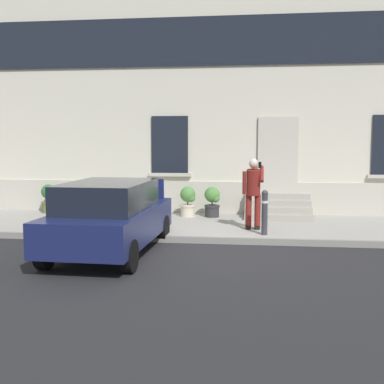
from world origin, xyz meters
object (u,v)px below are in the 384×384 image
planter_terracotta (117,199)px  planter_olive (49,198)px  bollard_far_left (101,208)px  person_on_phone (253,189)px  bollard_near_person (265,211)px  planter_cream (188,201)px  planter_charcoal (212,201)px  hatchback_car_navy (110,216)px

planter_terracotta → planter_olive: bearing=179.1°
bollard_far_left → person_on_phone: size_ratio=0.60×
bollard_near_person → planter_cream: 3.27m
bollard_far_left → person_on_phone: 3.72m
person_on_phone → planter_charcoal: (-1.15, 1.86, -0.55)m
person_on_phone → planter_charcoal: person_on_phone is taller
hatchback_car_navy → planter_cream: bearing=75.5°
bollard_near_person → planter_terracotta: 5.01m
person_on_phone → planter_terracotta: 4.50m
planter_charcoal → planter_olive: bearing=177.7°
hatchback_car_navy → planter_olive: hatchback_car_navy is taller
planter_terracotta → hatchback_car_navy: bearing=-76.2°
planter_cream → bollard_far_left: bearing=-125.8°
bollard_far_left → bollard_near_person: bearing=0.0°
planter_terracotta → planter_charcoal: same height
bollard_far_left → planter_charcoal: (2.50, 2.49, -0.11)m
bollard_near_person → planter_charcoal: bearing=119.6°
bollard_far_left → planter_terracotta: 2.69m
hatchback_car_navy → planter_cream: (1.07, 4.14, -0.18)m
planter_olive → planter_charcoal: same height
planter_olive → bollard_near_person: bearing=-22.9°
hatchback_car_navy → bollard_near_person: (3.18, 1.65, -0.08)m
planter_terracotta → planter_cream: size_ratio=1.00×
bollard_far_left → person_on_phone: bearing=9.9°
person_on_phone → bollard_near_person: bearing=-81.8°
bollard_far_left → planter_terracotta: bollard_far_left is taller
bollard_near_person → person_on_phone: (-0.27, 0.64, 0.44)m
hatchback_car_navy → bollard_far_left: size_ratio=3.94×
planter_cream → planter_terracotta: bearing=175.2°
hatchback_car_navy → planter_cream: size_ratio=4.79×
bollard_far_left → person_on_phone: person_on_phone is taller
bollard_far_left → person_on_phone: (3.64, 0.64, 0.44)m
bollard_near_person → planter_charcoal: bollard_near_person is taller
hatchback_car_navy → person_on_phone: 3.72m
person_on_phone → planter_terracotta: (-3.98, 2.03, -0.55)m
person_on_phone → planter_olive: bearing=146.8°
bollard_far_left → planter_olive: 3.66m
planter_cream → bollard_near_person: bearing=-49.6°
bollard_near_person → planter_cream: bollard_near_person is taller
person_on_phone → planter_cream: bearing=120.4°
hatchback_car_navy → planter_terracotta: size_ratio=4.79×
person_on_phone → planter_cream: 2.67m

